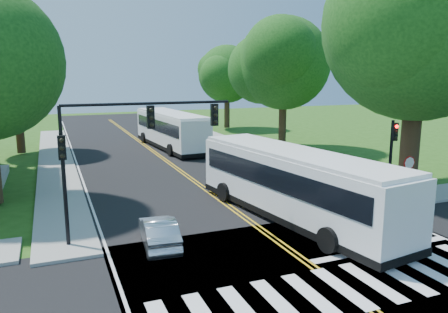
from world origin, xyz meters
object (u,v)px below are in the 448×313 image
signal_ne (392,150)px  suv (274,166)px  bus_lead (294,183)px  dark_sedan (274,171)px  bus_follow (171,129)px  hatchback (159,232)px  signal_nw (123,138)px

signal_ne → suv: (-2.39, 8.51, -2.35)m
signal_ne → bus_lead: signal_ne is taller
signal_ne → dark_sedan: 8.15m
bus_follow → suv: bearing=101.6°
bus_lead → suv: (3.70, 8.73, -1.17)m
bus_follow → dark_sedan: bus_follow is taller
bus_follow → hatchback: (-6.74, -23.13, -1.18)m
bus_lead → suv: bearing=-121.3°
signal_nw → hatchback: size_ratio=1.93×
signal_nw → signal_ne: 14.13m
hatchback → dark_sedan: 12.87m
bus_follow → suv: bus_follow is taller
suv → bus_lead: bearing=87.6°
signal_nw → dark_sedan: (10.92, 7.15, -3.78)m
hatchback → suv: 14.34m
bus_lead → bus_follow: bearing=-98.0°
signal_ne → hatchback: (-12.95, -1.19, -2.34)m
suv → signal_ne: bearing=126.3°
hatchback → bus_lead: bearing=-166.7°
signal_nw → bus_lead: 8.38m
suv → signal_nw: bearing=56.7°
bus_lead → signal_nw: bearing=-9.8°
dark_sedan → suv: bearing=-126.7°
signal_nw → hatchback: 4.09m
signal_ne → bus_lead: size_ratio=0.33×
hatchback → dark_sedan: (9.81, 8.33, -0.02)m
bus_lead → dark_sedan: bus_lead is taller
signal_ne → bus_lead: (-6.09, -0.22, -1.18)m
signal_nw → suv: bearing=36.1°
suv → dark_sedan: suv is taller
bus_lead → suv: bus_lead is taller
signal_ne → bus_follow: bearing=105.8°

